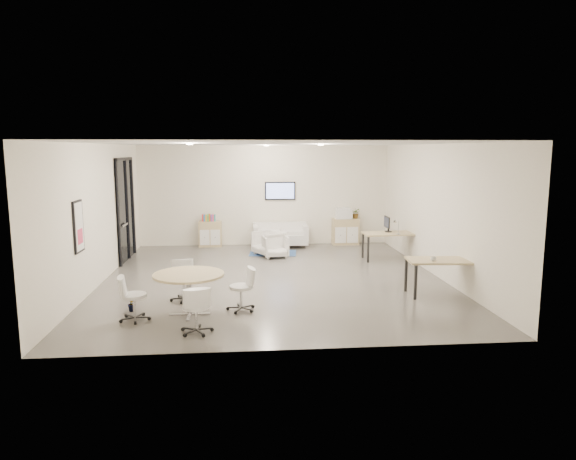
# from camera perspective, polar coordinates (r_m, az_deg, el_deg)

# --- Properties ---
(room_shell) EXTENTS (9.60, 10.60, 4.80)m
(room_shell) POSITION_cam_1_polar(r_m,az_deg,el_deg) (12.12, -1.69, 1.99)
(room_shell) COLOR #514E4A
(room_shell) RESTS_ON ground
(glass_door) EXTENTS (0.09, 1.90, 2.85)m
(glass_door) POSITION_cam_1_polar(r_m,az_deg,el_deg) (14.96, -17.60, 2.51)
(glass_door) COLOR black
(glass_door) RESTS_ON room_shell
(artwork) EXTENTS (0.05, 0.54, 1.04)m
(artwork) POSITION_cam_1_polar(r_m,az_deg,el_deg) (11.02, -22.26, 0.34)
(artwork) COLOR black
(artwork) RESTS_ON room_shell
(wall_tv) EXTENTS (0.98, 0.06, 0.58)m
(wall_tv) POSITION_cam_1_polar(r_m,az_deg,el_deg) (16.57, -0.88, 4.37)
(wall_tv) COLOR black
(wall_tv) RESTS_ON room_shell
(ceiling_spots) EXTENTS (3.14, 4.14, 0.03)m
(ceiling_spots) POSITION_cam_1_polar(r_m,az_deg,el_deg) (12.86, -2.85, 9.43)
(ceiling_spots) COLOR #FFEAC6
(ceiling_spots) RESTS_ON room_shell
(sideboard_left) EXTENTS (0.72, 0.38, 0.81)m
(sideboard_left) POSITION_cam_1_polar(r_m,az_deg,el_deg) (16.55, -8.63, -0.44)
(sideboard_left) COLOR tan
(sideboard_left) RESTS_ON room_shell
(sideboard_right) EXTENTS (0.85, 0.41, 0.85)m
(sideboard_right) POSITION_cam_1_polar(r_m,az_deg,el_deg) (16.82, 6.39, -0.16)
(sideboard_right) COLOR tan
(sideboard_right) RESTS_ON room_shell
(books) EXTENTS (0.42, 0.14, 0.22)m
(books) POSITION_cam_1_polar(r_m,az_deg,el_deg) (16.48, -8.80, 1.34)
(books) COLOR red
(books) RESTS_ON sideboard_left
(printer) EXTENTS (0.52, 0.43, 0.36)m
(printer) POSITION_cam_1_polar(r_m,az_deg,el_deg) (16.73, 6.18, 1.86)
(printer) COLOR white
(printer) RESTS_ON sideboard_right
(loveseat) EXTENTS (1.72, 0.87, 0.64)m
(loveseat) POSITION_cam_1_polar(r_m,az_deg,el_deg) (16.35, -0.87, -0.64)
(loveseat) COLOR white
(loveseat) RESTS_ON room_shell
(blue_rug) EXTENTS (1.47, 1.07, 0.01)m
(blue_rug) POSITION_cam_1_polar(r_m,az_deg,el_deg) (15.35, -1.69, -2.57)
(blue_rug) COLOR #2C4D88
(blue_rug) RESTS_ON room_shell
(armchair_left) EXTENTS (1.01, 1.02, 0.78)m
(armchair_left) POSITION_cam_1_polar(r_m,az_deg,el_deg) (15.01, -2.15, -1.34)
(armchair_left) COLOR white
(armchair_left) RESTS_ON room_shell
(armchair_right) EXTENTS (0.76, 0.73, 0.69)m
(armchair_right) POSITION_cam_1_polar(r_m,az_deg,el_deg) (14.71, -1.42, -1.73)
(armchair_right) COLOR white
(armchair_right) RESTS_ON room_shell
(desk_rear) EXTENTS (1.51, 0.82, 0.77)m
(desk_rear) POSITION_cam_1_polar(r_m,az_deg,el_deg) (14.62, 11.24, -0.60)
(desk_rear) COLOR tan
(desk_rear) RESTS_ON room_shell
(desk_front) EXTENTS (1.52, 0.85, 0.76)m
(desk_front) POSITION_cam_1_polar(r_m,az_deg,el_deg) (11.36, 16.77, -3.55)
(desk_front) COLOR tan
(desk_front) RESTS_ON room_shell
(monitor) EXTENTS (0.20, 0.50, 0.44)m
(monitor) POSITION_cam_1_polar(r_m,az_deg,el_deg) (14.70, 10.96, 0.70)
(monitor) COLOR black
(monitor) RESTS_ON desk_rear
(round_table) EXTENTS (1.31, 1.31, 0.80)m
(round_table) POSITION_cam_1_polar(r_m,az_deg,el_deg) (9.70, -10.98, -5.23)
(round_table) COLOR tan
(round_table) RESTS_ON room_shell
(meeting_chairs) EXTENTS (2.61, 2.61, 0.82)m
(meeting_chairs) POSITION_cam_1_polar(r_m,az_deg,el_deg) (9.78, -10.92, -6.97)
(meeting_chairs) COLOR white
(meeting_chairs) RESTS_ON room_shell
(plant_cabinet) EXTENTS (0.41, 0.42, 0.26)m
(plant_cabinet) POSITION_cam_1_polar(r_m,az_deg,el_deg) (16.81, 7.56, 1.73)
(plant_cabinet) COLOR #3F7F3F
(plant_cabinet) RESTS_ON sideboard_right
(plant_floor) EXTENTS (0.30, 0.37, 0.14)m
(plant_floor) POSITION_cam_1_polar(r_m,az_deg,el_deg) (10.34, -16.90, -8.28)
(plant_floor) COLOR #3F7F3F
(plant_floor) RESTS_ON room_shell
(cup) EXTENTS (0.12, 0.10, 0.12)m
(cup) POSITION_cam_1_polar(r_m,az_deg,el_deg) (11.11, 15.87, -3.06)
(cup) COLOR white
(cup) RESTS_ON desk_front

